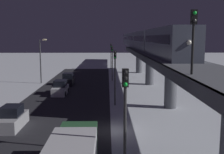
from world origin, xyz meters
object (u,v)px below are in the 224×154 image
object	(u,v)px
traffic_light_far	(112,58)
sedan_white	(60,89)
traffic_light_distant	(111,52)
traffic_light_mid	(115,70)
traffic_light_near	(125,113)
rail_signal	(193,31)
sedan_silver	(12,119)
subway_train	(140,40)
sedan_black	(68,80)

from	to	relation	value
traffic_light_far	sedan_white	bearing A→B (deg)	57.41
traffic_light_distant	traffic_light_mid	bearing A→B (deg)	90.00
traffic_light_near	traffic_light_mid	distance (m)	18.33
traffic_light_far	rail_signal	bearing A→B (deg)	97.69
sedan_silver	traffic_light_near	world-z (taller)	traffic_light_near
sedan_silver	traffic_light_distant	world-z (taller)	traffic_light_distant
subway_train	traffic_light_mid	world-z (taller)	subway_train
subway_train	traffic_light_far	distance (m)	13.08
traffic_light_mid	traffic_light_distant	bearing A→B (deg)	-90.00
subway_train	traffic_light_distant	xyz separation A→B (m)	(6.23, -7.28, -3.18)
sedan_silver	traffic_light_near	distance (m)	14.33
sedan_silver	traffic_light_near	bearing A→B (deg)	131.91
subway_train	sedan_silver	xyz separation A→B (m)	(15.53, 37.35, -6.58)
sedan_white	traffic_light_distant	world-z (taller)	traffic_light_distant
sedan_silver	sedan_black	xyz separation A→B (m)	(-1.80, -22.30, -0.00)
subway_train	rail_signal	xyz separation A→B (m)	(1.80, 43.90, 0.95)
rail_signal	traffic_light_distant	bearing A→B (deg)	-85.05
subway_train	sedan_white	size ratio (longest dim) A/B	16.13
sedan_black	traffic_light_distant	size ratio (longest dim) A/B	0.65
traffic_light_near	traffic_light_distant	world-z (taller)	same
sedan_white	traffic_light_mid	size ratio (longest dim) A/B	0.72
subway_train	sedan_black	size ratio (longest dim) A/B	17.75
sedan_black	traffic_light_far	xyz separation A→B (m)	(-7.50, -3.99, 3.40)
sedan_black	traffic_light_far	distance (m)	9.15
sedan_white	traffic_light_far	distance (m)	14.34
subway_train	traffic_light_far	bearing A→B (deg)	60.58
subway_train	traffic_light_near	xyz separation A→B (m)	(6.23, 47.71, -3.18)
subway_train	traffic_light_far	size ratio (longest dim) A/B	11.57
traffic_light_far	traffic_light_distant	distance (m)	18.33
subway_train	traffic_light_near	world-z (taller)	subway_train
rail_signal	sedan_black	distance (m)	32.12
rail_signal	sedan_white	size ratio (longest dim) A/B	0.87
traffic_light_mid	traffic_light_far	size ratio (longest dim) A/B	1.00
subway_train	sedan_black	xyz separation A→B (m)	(13.73, 15.05, -6.58)
traffic_light_far	traffic_light_distant	xyz separation A→B (m)	(0.00, -18.33, 0.00)
traffic_light_far	traffic_light_mid	bearing A→B (deg)	90.00
sedan_white	traffic_light_mid	xyz separation A→B (m)	(-7.50, 6.60, 3.41)
sedan_silver	traffic_light_distant	size ratio (longest dim) A/B	0.66
rail_signal	traffic_light_far	xyz separation A→B (m)	(4.44, -32.85, -4.13)
rail_signal	traffic_light_far	distance (m)	33.40
subway_train	traffic_light_mid	xyz separation A→B (m)	(6.23, 29.38, -3.18)
sedan_black	traffic_light_mid	xyz separation A→B (m)	(-7.50, 14.34, 3.40)
traffic_light_mid	traffic_light_far	distance (m)	18.33
subway_train	traffic_light_distant	bearing A→B (deg)	-49.41
sedan_white	sedan_black	distance (m)	7.74
sedan_silver	traffic_light_far	bearing A→B (deg)	-109.48
sedan_white	traffic_light_distant	xyz separation A→B (m)	(-7.50, -30.06, 3.41)
sedan_black	sedan_white	bearing A→B (deg)	90.00
sedan_black	traffic_light_distant	world-z (taller)	traffic_light_distant
sedan_white	traffic_light_near	bearing A→B (deg)	106.75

